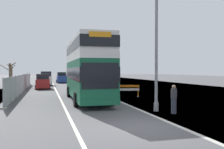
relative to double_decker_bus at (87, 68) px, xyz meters
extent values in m
cube|color=#4C4C4F|center=(0.60, -10.23, -2.69)|extent=(140.00, 280.00, 0.10)
cube|color=#B2AFA8|center=(2.44, -10.23, -2.65)|extent=(0.24, 196.00, 0.01)
cube|color=silver|center=(-2.06, -10.23, -2.65)|extent=(0.16, 168.00, 0.01)
cube|color=#145638|center=(0.00, 0.01, -0.85)|extent=(2.61, 11.31, 2.90)
cube|color=silver|center=(0.00, 0.01, 0.80)|extent=(2.61, 11.31, 0.40)
cube|color=silver|center=(0.00, 0.01, 1.67)|extent=(2.59, 11.20, 1.33)
cube|color=black|center=(0.00, 0.01, -0.41)|extent=(2.64, 11.42, 0.93)
cube|color=black|center=(0.00, 0.01, 1.67)|extent=(2.63, 11.37, 0.73)
cube|color=black|center=(-0.06, -5.65, -0.48)|extent=(2.29, 0.09, 1.59)
cube|color=orange|center=(-0.06, -5.65, 2.03)|extent=(1.37, 0.08, 0.32)
cube|color=#145638|center=(0.00, 0.01, -2.11)|extent=(2.64, 11.42, 0.36)
cylinder|color=black|center=(-1.28, -3.48, -2.14)|extent=(0.31, 1.00, 1.00)
cylinder|color=black|center=(1.20, -3.50, -2.14)|extent=(0.31, 1.00, 1.00)
cylinder|color=black|center=(-1.21, 3.13, -2.14)|extent=(0.31, 1.00, 1.00)
cylinder|color=black|center=(1.28, 3.10, -2.14)|extent=(0.31, 1.00, 1.00)
cylinder|color=gray|center=(3.25, -6.47, 2.10)|extent=(0.18, 0.18, 9.49)
cylinder|color=gray|center=(3.25, -6.47, -2.39)|extent=(0.29, 0.29, 0.50)
cube|color=orange|center=(4.17, 1.42, -1.62)|extent=(1.95, 0.39, 0.20)
cube|color=white|center=(4.17, 1.42, -1.94)|extent=(1.95, 0.39, 0.20)
cube|color=orange|center=(3.30, 1.56, -2.13)|extent=(0.08, 0.08, 1.03)
cube|color=black|center=(3.30, 1.56, -2.60)|extent=(0.21, 0.46, 0.08)
cube|color=orange|center=(5.04, 1.28, -2.13)|extent=(0.08, 0.08, 1.03)
cube|color=black|center=(5.04, 1.28, -2.60)|extent=(0.21, 0.46, 0.08)
cube|color=#A8AAAD|center=(-5.91, -1.62, -1.62)|extent=(0.04, 3.26, 1.95)
cube|color=#A8AAAD|center=(-5.91, 1.78, -1.62)|extent=(0.04, 3.26, 1.95)
cube|color=#A8AAAD|center=(-5.91, 5.18, -1.62)|extent=(0.04, 3.26, 1.95)
cube|color=#A8AAAD|center=(-5.91, 8.58, -1.62)|extent=(0.04, 3.26, 1.95)
cube|color=#A8AAAD|center=(-5.91, 11.98, -1.62)|extent=(0.04, 3.26, 1.95)
cube|color=#A8AAAD|center=(-5.91, 15.38, -1.62)|extent=(0.04, 3.26, 1.95)
cube|color=#A8AAAD|center=(-5.91, 18.78, -1.62)|extent=(0.04, 3.26, 1.95)
cube|color=#A8AAAD|center=(-5.91, 22.18, -1.62)|extent=(0.04, 3.26, 1.95)
cylinder|color=#939699|center=(-5.91, -3.32, -1.62)|extent=(0.06, 0.06, 2.05)
cube|color=gray|center=(-5.91, -3.32, -2.58)|extent=(0.44, 0.20, 0.12)
cylinder|color=#939699|center=(-5.91, 0.08, -1.62)|extent=(0.06, 0.06, 2.05)
cube|color=gray|center=(-5.91, 0.08, -2.58)|extent=(0.44, 0.20, 0.12)
cylinder|color=#939699|center=(-5.91, 3.48, -1.62)|extent=(0.06, 0.06, 2.05)
cube|color=gray|center=(-5.91, 3.48, -2.58)|extent=(0.44, 0.20, 0.12)
cylinder|color=#939699|center=(-5.91, 6.88, -1.62)|extent=(0.06, 0.06, 2.05)
cube|color=gray|center=(-5.91, 6.88, -2.58)|extent=(0.44, 0.20, 0.12)
cylinder|color=#939699|center=(-5.91, 10.28, -1.62)|extent=(0.06, 0.06, 2.05)
cube|color=gray|center=(-5.91, 10.28, -2.58)|extent=(0.44, 0.20, 0.12)
cylinder|color=#939699|center=(-5.91, 13.68, -1.62)|extent=(0.06, 0.06, 2.05)
cube|color=gray|center=(-5.91, 13.68, -2.58)|extent=(0.44, 0.20, 0.12)
cylinder|color=#939699|center=(-5.91, 17.08, -1.62)|extent=(0.06, 0.06, 2.05)
cube|color=gray|center=(-5.91, 17.08, -2.58)|extent=(0.44, 0.20, 0.12)
cylinder|color=#939699|center=(-5.91, 20.48, -1.62)|extent=(0.06, 0.06, 2.05)
cube|color=gray|center=(-5.91, 20.48, -2.58)|extent=(0.44, 0.20, 0.12)
cylinder|color=#939699|center=(-5.91, 23.88, -1.62)|extent=(0.06, 0.06, 2.05)
cube|color=gray|center=(-5.91, 23.88, -2.58)|extent=(0.44, 0.20, 0.12)
cube|color=maroon|center=(-3.68, 14.46, -1.89)|extent=(1.75, 4.28, 1.14)
cube|color=black|center=(-3.68, 14.46, -0.98)|extent=(1.61, 2.35, 0.68)
cylinder|color=black|center=(-2.81, 15.78, -2.34)|extent=(0.20, 0.60, 0.60)
cylinder|color=black|center=(-4.56, 15.78, -2.34)|extent=(0.20, 0.60, 0.60)
cylinder|color=black|center=(-2.81, 13.13, -2.34)|extent=(0.20, 0.60, 0.60)
cylinder|color=black|center=(-4.56, 13.13, -2.34)|extent=(0.20, 0.60, 0.60)
cube|color=silver|center=(-3.26, 22.18, -1.79)|extent=(1.78, 3.85, 1.36)
cube|color=black|center=(-3.26, 22.18, -0.72)|extent=(1.64, 2.12, 0.78)
cylinder|color=black|center=(-2.37, 23.37, -2.34)|extent=(0.20, 0.60, 0.60)
cylinder|color=black|center=(-4.15, 23.37, -2.34)|extent=(0.20, 0.60, 0.60)
cylinder|color=black|center=(-2.37, 20.99, -2.34)|extent=(0.20, 0.60, 0.60)
cylinder|color=black|center=(-4.15, 20.99, -2.34)|extent=(0.20, 0.60, 0.60)
cube|color=navy|center=(-0.30, 30.03, -1.84)|extent=(1.77, 4.57, 1.25)
cube|color=black|center=(-0.30, 30.03, -0.86)|extent=(1.63, 2.52, 0.70)
cylinder|color=black|center=(0.59, 31.45, -2.34)|extent=(0.20, 0.60, 0.60)
cylinder|color=black|center=(-1.18, 31.45, -2.34)|extent=(0.20, 0.60, 0.60)
cylinder|color=black|center=(0.59, 28.61, -2.34)|extent=(0.20, 0.60, 0.60)
cylinder|color=black|center=(-1.18, 28.61, -2.34)|extent=(0.20, 0.60, 0.60)
cylinder|color=#4C3D2D|center=(-10.90, 37.41, -0.63)|extent=(0.41, 0.41, 4.03)
cylinder|color=#4C3D2D|center=(-10.27, 37.27, 1.08)|extent=(1.38, 0.48, 1.01)
cylinder|color=#4C3D2D|center=(-10.69, 38.23, 0.63)|extent=(0.59, 1.78, 1.36)
cylinder|color=#4C3D2D|center=(-11.87, 37.40, 0.39)|extent=(2.02, 0.16, 1.38)
cylinder|color=#4C3D2D|center=(-10.68, 36.70, 0.35)|extent=(0.66, 1.62, 1.68)
cylinder|color=#4C3D2D|center=(-12.61, 54.05, -0.94)|extent=(0.42, 0.42, 3.42)
cylinder|color=#4C3D2D|center=(-12.14, 54.09, 0.80)|extent=(1.05, 0.24, 1.26)
cylinder|color=#4C3D2D|center=(-12.53, 54.51, 0.49)|extent=(0.38, 1.09, 0.91)
cylinder|color=#4C3D2D|center=(-13.21, 54.21, 0.86)|extent=(1.40, 0.55, 1.56)
cylinder|color=#4C3D2D|center=(-12.74, 53.47, 0.13)|extent=(0.49, 1.31, 1.00)
cylinder|color=#2D3342|center=(3.83, -7.57, -2.20)|extent=(0.29, 0.29, 0.89)
cylinder|color=#333338|center=(3.83, -7.57, -1.48)|extent=(0.34, 0.34, 0.55)
sphere|color=#937056|center=(3.83, -7.57, -1.10)|extent=(0.22, 0.22, 0.22)
camera|label=1|loc=(-3.24, -20.33, -0.15)|focal=39.72mm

